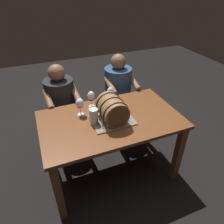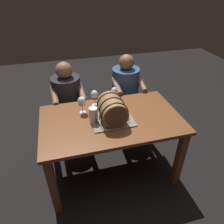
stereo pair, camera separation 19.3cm
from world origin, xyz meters
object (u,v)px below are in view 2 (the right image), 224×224
object	(u,v)px
wine_glass_rose	(82,102)
wine_glass_white	(114,93)
barrel_cake	(112,110)
person_seated_right	(125,99)
dining_table	(111,128)
person_seated_left	(69,107)
wine_glass_red	(94,95)
beer_pint	(93,116)

from	to	relation	value
wine_glass_rose	wine_glass_white	world-z (taller)	wine_glass_white
barrel_cake	person_seated_right	size ratio (longest dim) A/B	0.35
barrel_cake	dining_table	bearing A→B (deg)	86.92
person_seated_left	person_seated_right	size ratio (longest dim) A/B	0.98
wine_glass_rose	wine_glass_red	distance (m)	0.18
dining_table	wine_glass_rose	bearing A→B (deg)	145.43
wine_glass_red	wine_glass_white	size ratio (longest dim) A/B	0.97
person_seated_left	beer_pint	bearing A→B (deg)	-74.26
barrel_cake	person_seated_left	size ratio (longest dim) A/B	0.36
person_seated_left	barrel_cake	bearing A→B (deg)	-62.87
wine_glass_red	person_seated_left	size ratio (longest dim) A/B	0.16
wine_glass_white	person_seated_right	distance (m)	0.60
wine_glass_rose	wine_glass_white	size ratio (longest dim) A/B	0.99
wine_glass_rose	beer_pint	xyz separation A→B (m)	(0.08, -0.19, -0.05)
dining_table	wine_glass_white	bearing A→B (deg)	68.89
dining_table	wine_glass_rose	xyz separation A→B (m)	(-0.26, 0.18, 0.25)
wine_glass_white	beer_pint	distance (m)	0.42
barrel_cake	beer_pint	world-z (taller)	barrel_cake
wine_glass_rose	person_seated_right	size ratio (longest dim) A/B	0.16
dining_table	person_seated_right	distance (m)	0.80
dining_table	beer_pint	distance (m)	0.26
wine_glass_white	person_seated_left	bearing A→B (deg)	140.18
person_seated_right	person_seated_left	bearing A→B (deg)	-179.99
dining_table	wine_glass_red	size ratio (longest dim) A/B	7.67
person_seated_left	wine_glass_white	bearing A→B (deg)	-39.82
barrel_cake	wine_glass_red	world-z (taller)	barrel_cake
wine_glass_red	wine_glass_white	xyz separation A→B (m)	(0.22, 0.00, 0.00)
person_seated_right	dining_table	bearing A→B (deg)	-118.52
wine_glass_white	beer_pint	bearing A→B (deg)	-133.49
beer_pint	person_seated_left	xyz separation A→B (m)	(-0.20, 0.71, -0.31)
barrel_cake	wine_glass_red	distance (m)	0.34
wine_glass_rose	beer_pint	world-z (taller)	wine_glass_rose
wine_glass_red	wine_glass_white	bearing A→B (deg)	0.83
barrel_cake	person_seated_left	distance (m)	0.90
dining_table	person_seated_right	size ratio (longest dim) A/B	1.20
dining_table	wine_glass_white	size ratio (longest dim) A/B	7.43
dining_table	barrel_cake	world-z (taller)	barrel_cake
wine_glass_red	person_seated_right	world-z (taller)	person_seated_right
barrel_cake	wine_glass_rose	bearing A→B (deg)	139.83
barrel_cake	person_seated_right	xyz separation A→B (m)	(0.38, 0.73, -0.35)
wine_glass_rose	person_seated_left	world-z (taller)	person_seated_left
dining_table	barrel_cake	bearing A→B (deg)	-93.08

